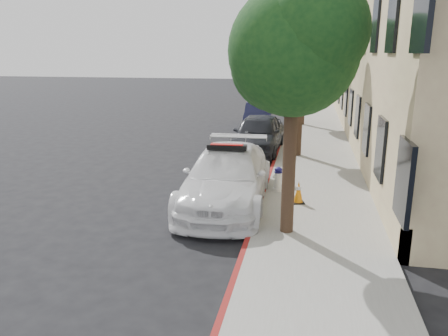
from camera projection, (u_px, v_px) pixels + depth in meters
name	position (u px, v px, depth m)	size (l,w,h in m)	color
ground	(190.00, 201.00, 12.75)	(120.00, 120.00, 0.00)	black
sidewalk	(314.00, 139.00, 21.55)	(3.20, 50.00, 0.15)	gray
curb_strip	(283.00, 138.00, 21.84)	(0.12, 50.00, 0.15)	maroon
building	(422.00, 37.00, 23.99)	(8.00, 36.00, 10.00)	tan
tree_near	(295.00, 50.00, 9.20)	(2.92, 2.82, 5.62)	black
tree_mid	(302.00, 54.00, 16.82)	(2.77, 2.64, 5.43)	black
tree_far	(305.00, 49.00, 24.35)	(3.10, 3.00, 5.81)	black
police_car	(227.00, 177.00, 12.32)	(2.45, 5.63, 1.76)	white
parked_car_mid	(258.00, 134.00, 18.72)	(1.94, 4.83, 1.65)	black
parked_car_far	(259.00, 115.00, 25.03)	(1.50, 4.29, 1.41)	black
fire_hydrant	(278.00, 179.00, 13.15)	(0.32, 0.29, 0.75)	silver
traffic_cone	(299.00, 192.00, 12.12)	(0.40, 0.40, 0.63)	black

